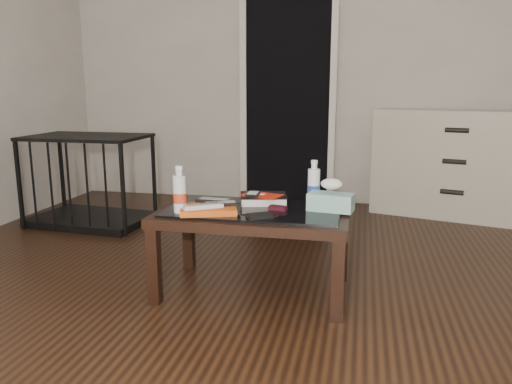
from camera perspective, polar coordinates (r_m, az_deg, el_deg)
ground at (r=2.50m, az=4.08°, el=-13.92°), size 5.00×5.00×0.00m
doorway at (r=4.75m, az=3.65°, el=11.16°), size 0.90×0.08×2.07m
coffee_table at (r=2.64m, az=-0.26°, el=-3.23°), size 1.00×0.60×0.46m
dresser at (r=4.56m, az=21.16°, el=3.11°), size 1.29×0.81×0.90m
pet_crate at (r=4.23m, az=-18.37°, el=-0.34°), size 0.95×0.68×0.71m
magazines at (r=2.55m, az=-5.46°, el=-1.98°), size 0.33×0.29×0.03m
remote_silver at (r=2.51m, az=-6.06°, el=-1.61°), size 0.19×0.15×0.02m
remote_black_front at (r=2.55m, az=-4.06°, el=-1.35°), size 0.20×0.13×0.02m
remote_black_back at (r=2.63m, az=-4.75°, el=-0.96°), size 0.20×0.06×0.02m
textbook at (r=2.74m, az=0.85°, el=-0.77°), size 0.29×0.25×0.05m
dvd_mailers at (r=2.72m, az=0.51°, el=-0.32°), size 0.23×0.20×0.01m
ipod at (r=2.69m, az=-0.36°, el=-0.22°), size 0.07×0.11×0.02m
flip_phone at (r=2.59m, az=2.53°, el=-1.83°), size 0.10×0.06×0.02m
wallet at (r=2.43m, az=0.43°, el=-2.74°), size 0.14×0.12×0.02m
water_bottle_left at (r=2.55m, az=-8.72°, el=0.31°), size 0.07×0.07×0.24m
water_bottle_right at (r=2.73m, az=6.63°, el=1.16°), size 0.08×0.08×0.24m
tissue_box at (r=2.60m, az=8.54°, el=-1.13°), size 0.25×0.16×0.09m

